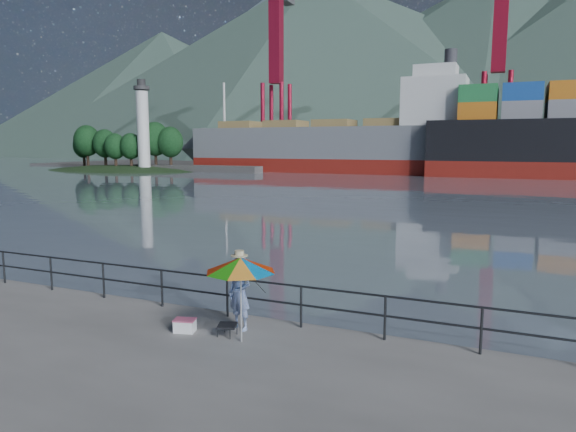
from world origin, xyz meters
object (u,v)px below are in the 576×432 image
(fisherman, at_px, (240,293))
(beach_umbrella, at_px, (241,265))
(bulk_carrier, at_px, (346,145))
(cooler_bag, at_px, (185,326))

(fisherman, xyz_separation_m, beach_umbrella, (0.40, -0.68, 0.86))
(beach_umbrella, distance_m, bulk_carrier, 73.25)
(fisherman, bearing_deg, beach_umbrella, -44.48)
(fisherman, relative_size, bulk_carrier, 0.04)
(fisherman, distance_m, cooler_bag, 1.48)
(beach_umbrella, distance_m, cooler_bag, 2.19)
(beach_umbrella, bearing_deg, bulk_carrier, 104.97)
(fisherman, xyz_separation_m, cooler_bag, (-1.10, -0.66, -0.74))
(cooler_bag, xyz_separation_m, bulk_carrier, (-17.42, 70.70, 4.03))
(cooler_bag, bearing_deg, bulk_carrier, 88.64)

